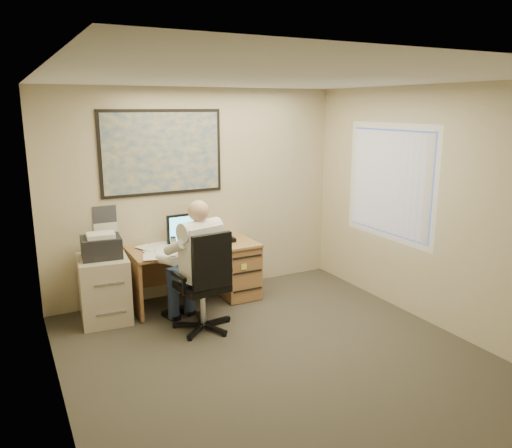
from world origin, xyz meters
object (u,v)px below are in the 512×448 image
office_chair (204,302)px  person (201,266)px  desk (218,265)px  filing_cabinet (104,283)px

office_chair → person: (0.01, 0.08, 0.40)m
desk → office_chair: bearing=-121.8°
desk → office_chair: (-0.54, -0.87, -0.10)m
desk → office_chair: size_ratio=1.38×
desk → filing_cabinet: 1.46m
filing_cabinet → office_chair: office_chair is taller
office_chair → filing_cabinet: bearing=131.8°
desk → filing_cabinet: (-1.46, -0.04, 0.01)m
desk → filing_cabinet: size_ratio=1.51×
office_chair → person: person is taller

